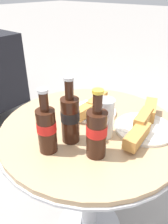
# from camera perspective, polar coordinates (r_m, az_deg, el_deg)

# --- Properties ---
(bistro_table) EXTENTS (0.73, 0.73, 0.68)m
(bistro_table) POSITION_cam_1_polar(r_m,az_deg,el_deg) (0.97, 1.69, -10.64)
(bistro_table) COLOR #B7B7BC
(bistro_table) RESTS_ON ground_plane
(cola_bottle_left) EXTENTS (0.07, 0.07, 0.24)m
(cola_bottle_left) POSITION_cam_1_polar(r_m,az_deg,el_deg) (0.69, 3.31, -5.06)
(cola_bottle_left) COLOR #33190F
(cola_bottle_left) RESTS_ON bistro_table
(cola_bottle_right) EXTENTS (0.07, 0.07, 0.24)m
(cola_bottle_right) POSITION_cam_1_polar(r_m,az_deg,el_deg) (0.75, -3.80, -1.33)
(cola_bottle_right) COLOR #33190F
(cola_bottle_right) RESTS_ON bistro_table
(cola_bottle_center) EXTENTS (0.06, 0.06, 0.23)m
(cola_bottle_center) POSITION_cam_1_polar(r_m,az_deg,el_deg) (0.72, -9.74, -4.17)
(cola_bottle_center) COLOR #33190F
(cola_bottle_center) RESTS_ON bistro_table
(drinking_glass) EXTENTS (0.06, 0.06, 0.15)m
(drinking_glass) POSITION_cam_1_polar(r_m,az_deg,el_deg) (0.79, 5.50, -2.00)
(drinking_glass) COLOR black
(drinking_glass) RESTS_ON bistro_table
(lunch_plate_near) EXTENTS (0.34, 0.23, 0.07)m
(lunch_plate_near) POSITION_cam_1_polar(r_m,az_deg,el_deg) (0.88, 15.39, -2.95)
(lunch_plate_near) COLOR silver
(lunch_plate_near) RESTS_ON bistro_table
(lunch_plate_far) EXTENTS (0.22, 0.20, 0.06)m
(lunch_plate_far) POSITION_cam_1_polar(r_m,az_deg,el_deg) (0.95, 2.32, 0.90)
(lunch_plate_far) COLOR silver
(lunch_plate_far) RESTS_ON bistro_table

